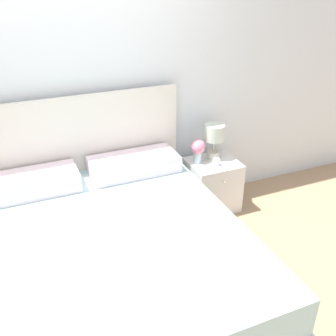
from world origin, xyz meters
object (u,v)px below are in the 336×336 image
object	(u,v)px
nightstand	(212,185)
bed	(110,258)
teacup	(216,162)
flower_vase	(198,149)
table_lamp	(214,136)

from	to	relation	value
nightstand	bed	bearing A→B (deg)	-149.38
teacup	flower_vase	bearing A→B (deg)	134.80
teacup	bed	bearing A→B (deg)	-151.78
bed	table_lamp	bearing A→B (deg)	32.55
nightstand	table_lamp	size ratio (longest dim) A/B	1.47
table_lamp	teacup	distance (m)	0.26
bed	table_lamp	xyz separation A→B (m)	(1.28, 0.82, 0.42)
flower_vase	teacup	xyz separation A→B (m)	(0.13, -0.13, -0.11)
bed	flower_vase	xyz separation A→B (m)	(1.10, 0.79, 0.33)
nightstand	table_lamp	xyz separation A→B (m)	(0.04, 0.08, 0.48)
nightstand	table_lamp	world-z (taller)	table_lamp
bed	nightstand	distance (m)	1.45
table_lamp	flower_vase	bearing A→B (deg)	-172.39
bed	teacup	bearing A→B (deg)	28.22
flower_vase	bed	bearing A→B (deg)	-144.20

